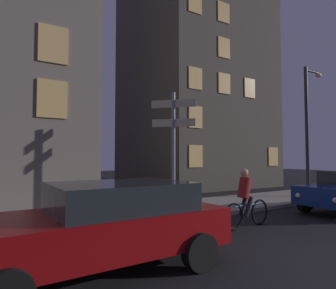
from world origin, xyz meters
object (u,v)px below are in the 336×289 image
(street_lamp, at_px, (309,120))
(cyclist, at_px, (246,200))
(car_near_left, at_px, (104,223))
(signpost, at_px, (173,142))

(street_lamp, xyz_separation_m, cyclist, (-6.80, -2.38, -2.95))
(car_near_left, height_order, cyclist, cyclist)
(signpost, distance_m, street_lamp, 8.04)
(signpost, bearing_deg, street_lamp, 3.46)
(signpost, relative_size, street_lamp, 0.63)
(signpost, relative_size, car_near_left, 0.85)
(signpost, height_order, cyclist, signpost)
(signpost, height_order, car_near_left, signpost)
(cyclist, bearing_deg, car_near_left, -168.79)
(signpost, distance_m, cyclist, 2.75)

